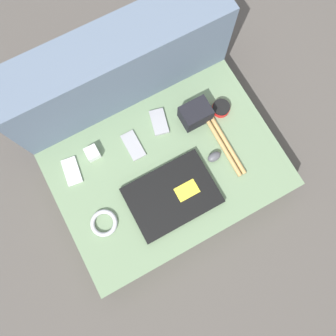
% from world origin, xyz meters
% --- Properties ---
extents(ground_plane, '(8.00, 8.00, 0.00)m').
position_xyz_m(ground_plane, '(0.00, 0.00, 0.00)').
color(ground_plane, '#4C4742').
extents(couch_seat, '(0.92, 0.64, 0.15)m').
position_xyz_m(couch_seat, '(0.00, 0.00, 0.08)').
color(couch_seat, slate).
rests_on(couch_seat, ground_plane).
extents(couch_backrest, '(0.92, 0.20, 0.48)m').
position_xyz_m(couch_backrest, '(0.00, 0.42, 0.24)').
color(couch_backrest, slate).
rests_on(couch_backrest, ground_plane).
extents(laptop, '(0.35, 0.25, 0.03)m').
position_xyz_m(laptop, '(-0.04, -0.10, 0.16)').
color(laptop, black).
rests_on(laptop, couch_seat).
extents(computer_mouse, '(0.06, 0.04, 0.03)m').
position_xyz_m(computer_mouse, '(0.19, -0.05, 0.17)').
color(computer_mouse, '#4C4C51').
rests_on(computer_mouse, couch_seat).
extents(speaker_puck, '(0.08, 0.08, 0.03)m').
position_xyz_m(speaker_puck, '(0.32, 0.12, 0.17)').
color(speaker_puck, red).
rests_on(speaker_puck, couch_seat).
extents(phone_silver, '(0.07, 0.12, 0.01)m').
position_xyz_m(phone_silver, '(-0.35, 0.18, 0.16)').
color(phone_silver, silver).
rests_on(phone_silver, couch_seat).
extents(phone_black, '(0.09, 0.12, 0.01)m').
position_xyz_m(phone_black, '(0.06, 0.20, 0.16)').
color(phone_black, '#99999E').
rests_on(phone_black, couch_seat).
extents(phone_small, '(0.06, 0.12, 0.01)m').
position_xyz_m(phone_small, '(-0.08, 0.16, 0.16)').
color(phone_small, '#99999E').
rests_on(phone_small, couch_seat).
extents(camera_pouch, '(0.12, 0.09, 0.09)m').
position_xyz_m(camera_pouch, '(0.21, 0.14, 0.20)').
color(camera_pouch, black).
rests_on(camera_pouch, couch_seat).
extents(charger_brick, '(0.05, 0.06, 0.04)m').
position_xyz_m(charger_brick, '(-0.24, 0.20, 0.17)').
color(charger_brick, silver).
rests_on(charger_brick, couch_seat).
extents(cable_coil, '(0.11, 0.11, 0.02)m').
position_xyz_m(cable_coil, '(-0.33, -0.07, 0.16)').
color(cable_coil, '#B2B2B7').
rests_on(cable_coil, couch_seat).
extents(drumstick_pair, '(0.04, 0.35, 0.02)m').
position_xyz_m(drumstick_pair, '(0.26, 0.01, 0.16)').
color(drumstick_pair, tan).
rests_on(drumstick_pair, couch_seat).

